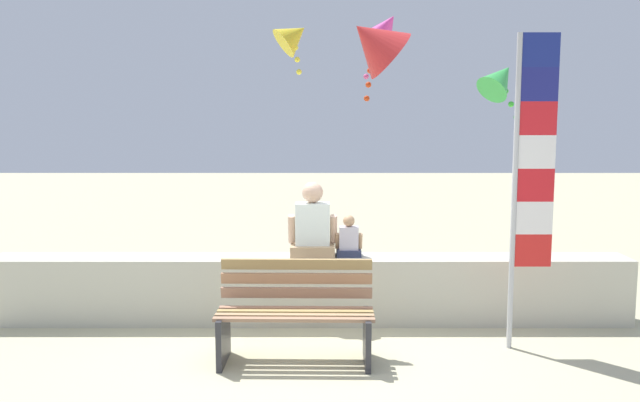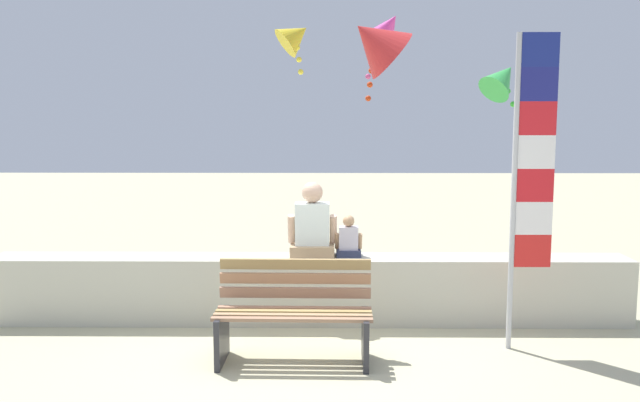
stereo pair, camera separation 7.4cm
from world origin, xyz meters
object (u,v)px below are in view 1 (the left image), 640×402
Objects in this scene: person_child at (349,240)px; kite_red at (373,41)px; park_bench at (295,316)px; kite_yellow at (294,36)px; person_adult at (312,227)px; kite_magenta at (385,29)px; flag_banner at (528,168)px; kite_green at (500,79)px.

person_child is 0.36× the size of kite_red.
kite_yellow is at bearing 92.21° from park_bench.
person_adult is 0.64× the size of kite_red.
kite_magenta is (1.05, 3.16, 2.47)m from person_adult.
kite_red is (0.77, 1.79, 2.14)m from person_adult.
person_adult is (0.14, 1.20, 0.61)m from park_bench.
person_adult is 0.73× the size of kite_magenta.
flag_banner is 3.29× the size of kite_yellow.
kite_green is (1.84, 0.68, -0.44)m from kite_red.
person_child is at bearing -76.85° from kite_yellow.
kite_red is 1.13× the size of kite_green.
kite_red is at bearing -101.40° from kite_magenta.
kite_yellow reaches higher than flag_banner.
kite_yellow is at bearing -171.37° from kite_magenta.
kite_magenta reaches higher than person_child.
kite_red is (-0.28, -1.37, -0.33)m from kite_magenta.
flag_banner is 3.27m from kite_red.
person_child is 2.02m from flag_banner.
kite_yellow is 0.81× the size of kite_green.
person_child is at bearing -131.98° from kite_green.
kite_yellow reaches higher than person_child.
park_bench is 5.10m from kite_yellow.
person_adult is at bearing -179.93° from person_child.
flag_banner is (2.00, -0.87, 0.70)m from person_adult.
kite_magenta is at bearing 71.63° from person_adult.
person_child is at bearing -101.84° from kite_magenta.
flag_banner is at bearing -65.21° from kite_red.
kite_red is 1.39× the size of kite_yellow.
flag_banner is (2.15, 0.32, 1.31)m from park_bench.
park_bench is 5.47m from kite_magenta.
kite_magenta is at bearing 103.31° from flag_banner.
park_bench is 2.54m from flag_banner.
person_adult is at bearing -113.36° from kite_red.
flag_banner is at bearing -100.27° from kite_green.
person_adult is 0.41m from person_child.
kite_magenta is at bearing 156.16° from kite_green.
kite_magenta is 1.44m from kite_red.
kite_magenta reaches higher than kite_green.
kite_red is at bearing -47.28° from kite_yellow.
kite_green is (2.61, 2.47, 1.69)m from person_adult.
kite_green is at bearing -23.84° from kite_magenta.
kite_red is 2.01m from kite_green.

